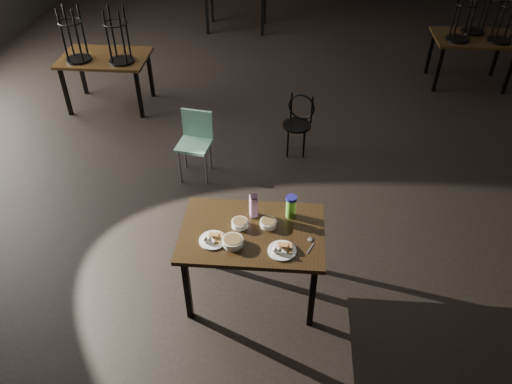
# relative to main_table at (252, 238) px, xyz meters

# --- Properties ---
(main_table) EXTENTS (1.20, 0.80, 0.75)m
(main_table) POSITION_rel_main_table_xyz_m (0.00, 0.00, 0.00)
(main_table) COLOR black
(main_table) RESTS_ON ground
(plate_left) EXTENTS (0.23, 0.23, 0.07)m
(plate_left) POSITION_rel_main_table_xyz_m (-0.31, -0.14, 0.10)
(plate_left) COLOR white
(plate_left) RESTS_ON main_table
(plate_right) EXTENTS (0.23, 0.23, 0.07)m
(plate_right) POSITION_rel_main_table_xyz_m (0.25, -0.21, 0.10)
(plate_right) COLOR white
(plate_right) RESTS_ON main_table
(bowl_near) EXTENTS (0.14, 0.14, 0.05)m
(bowl_near) POSITION_rel_main_table_xyz_m (-0.11, 0.06, 0.11)
(bowl_near) COLOR white
(bowl_near) RESTS_ON main_table
(bowl_far) EXTENTS (0.14, 0.14, 0.05)m
(bowl_far) POSITION_rel_main_table_xyz_m (0.13, 0.08, 0.11)
(bowl_far) COLOR white
(bowl_far) RESTS_ON main_table
(bowl_big) EXTENTS (0.17, 0.17, 0.06)m
(bowl_big) POSITION_rel_main_table_xyz_m (-0.14, -0.17, 0.11)
(bowl_big) COLOR white
(bowl_big) RESTS_ON main_table
(juice_carton) EXTENTS (0.08, 0.08, 0.24)m
(juice_carton) POSITION_rel_main_table_xyz_m (-0.01, 0.20, 0.19)
(juice_carton) COLOR #821775
(juice_carton) RESTS_ON main_table
(water_bottle) EXTENTS (0.11, 0.11, 0.21)m
(water_bottle) POSITION_rel_main_table_xyz_m (0.31, 0.22, 0.19)
(water_bottle) COLOR #80E142
(water_bottle) RESTS_ON main_table
(spoon) EXTENTS (0.06, 0.20, 0.01)m
(spoon) POSITION_rel_main_table_xyz_m (0.48, -0.08, 0.08)
(spoon) COLOR silver
(spoon) RESTS_ON main_table
(bentwood_chair) EXTENTS (0.39, 0.39, 0.75)m
(bentwood_chair) POSITION_rel_main_table_xyz_m (0.37, 2.37, -0.23)
(bentwood_chair) COLOR black
(bentwood_chair) RESTS_ON ground
(school_chair) EXTENTS (0.42, 0.42, 0.79)m
(school_chair) POSITION_rel_main_table_xyz_m (-0.81, 1.80, -0.20)
(school_chair) COLOR #7CC0A3
(school_chair) RESTS_ON ground
(bg_table_left) EXTENTS (1.20, 0.80, 1.48)m
(bg_table_left) POSITION_rel_main_table_xyz_m (-2.34, 3.32, 0.08)
(bg_table_left) COLOR black
(bg_table_left) RESTS_ON ground
(bg_table_right) EXTENTS (1.20, 0.80, 1.48)m
(bg_table_right) POSITION_rel_main_table_xyz_m (2.97, 4.48, 0.11)
(bg_table_right) COLOR black
(bg_table_right) RESTS_ON ground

